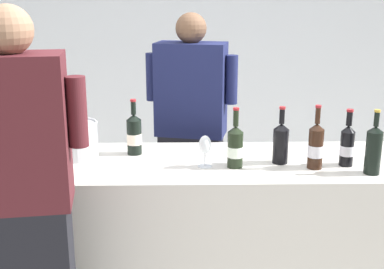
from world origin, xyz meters
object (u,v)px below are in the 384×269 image
at_px(wine_bottle_0, 316,146).
at_px(wine_bottle_7, 281,142).
at_px(wine_bottle_4, 21,143).
at_px(person_server, 191,142).
at_px(wine_bottle_3, 235,146).
at_px(ice_bucket, 77,139).
at_px(wine_glass, 205,146).
at_px(wine_bottle_5, 374,149).
at_px(wine_bottle_2, 347,145).
at_px(person_guest, 26,224).
at_px(wine_bottle_6, 134,134).

bearing_deg(wine_bottle_0, wine_bottle_7, 152.15).
distance_m(wine_bottle_4, person_server, 1.18).
bearing_deg(wine_bottle_3, person_server, 105.33).
bearing_deg(ice_bucket, wine_glass, -13.78).
relative_size(wine_bottle_0, wine_bottle_5, 1.01).
distance_m(wine_bottle_3, person_server, 0.84).
height_order(wine_bottle_3, wine_bottle_5, wine_bottle_5).
bearing_deg(wine_bottle_3, wine_bottle_2, 1.52).
relative_size(wine_bottle_3, wine_glass, 1.87).
xyz_separation_m(wine_bottle_0, wine_bottle_5, (0.27, -0.09, 0.01)).
bearing_deg(person_server, person_guest, -117.77).
xyz_separation_m(wine_bottle_7, person_guest, (-1.18, -0.63, -0.16)).
distance_m(wine_bottle_3, wine_bottle_7, 0.26).
height_order(wine_bottle_0, wine_bottle_6, wine_bottle_0).
distance_m(wine_bottle_0, wine_bottle_4, 1.54).
relative_size(wine_bottle_5, wine_glass, 1.94).
xyz_separation_m(wine_bottle_5, wine_glass, (-0.84, 0.12, -0.02)).
relative_size(wine_bottle_4, ice_bucket, 1.31).
xyz_separation_m(wine_bottle_3, person_server, (-0.22, 0.79, -0.21)).
bearing_deg(wine_bottle_7, wine_bottle_6, 167.89).
bearing_deg(wine_bottle_2, wine_glass, -179.20).
distance_m(wine_bottle_0, wine_bottle_6, 0.99).
distance_m(wine_bottle_6, ice_bucket, 0.32).
xyz_separation_m(wine_glass, ice_bucket, (-0.70, 0.17, -0.01)).
xyz_separation_m(wine_bottle_2, wine_bottle_4, (-1.72, 0.05, 0.01)).
distance_m(wine_bottle_3, wine_bottle_4, 1.13).
height_order(wine_bottle_0, wine_bottle_7, wine_bottle_0).
bearing_deg(person_server, wine_bottle_6, -120.70).
bearing_deg(wine_bottle_7, wine_bottle_0, -27.85).
bearing_deg(person_server, wine_bottle_3, -74.67).
distance_m(ice_bucket, person_guest, 0.76).
height_order(wine_glass, ice_bucket, ice_bucket).
bearing_deg(person_guest, wine_bottle_7, 28.04).
bearing_deg(wine_bottle_6, wine_bottle_4, -163.61).
height_order(wine_bottle_6, person_guest, person_guest).
height_order(wine_bottle_7, ice_bucket, wine_bottle_7).
relative_size(wine_bottle_2, wine_bottle_6, 0.96).
bearing_deg(wine_bottle_3, wine_bottle_4, 176.89).
distance_m(wine_bottle_0, person_server, 1.05).
bearing_deg(person_server, wine_bottle_7, -57.35).
bearing_deg(wine_glass, person_server, 94.32).
distance_m(wine_bottle_3, person_guest, 1.10).
bearing_deg(wine_bottle_2, wine_bottle_4, 178.48).
height_order(wine_bottle_4, person_guest, person_guest).
xyz_separation_m(wine_bottle_3, wine_bottle_6, (-0.55, 0.23, 0.00)).
relative_size(wine_bottle_0, wine_bottle_2, 1.10).
xyz_separation_m(wine_bottle_0, ice_bucket, (-1.27, 0.20, -0.02)).
bearing_deg(wine_bottle_0, wine_bottle_3, 176.56).
bearing_deg(wine_bottle_5, wine_bottle_6, 164.35).
height_order(wine_bottle_2, wine_bottle_7, wine_bottle_7).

